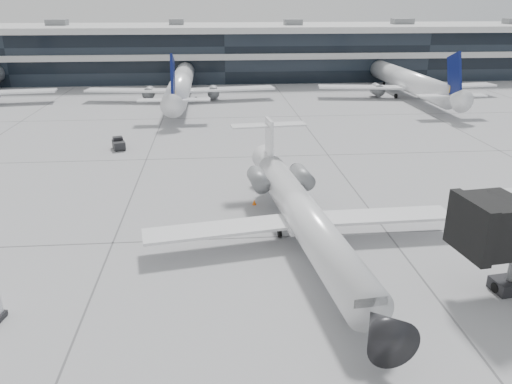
{
  "coord_description": "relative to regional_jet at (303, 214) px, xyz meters",
  "views": [
    {
      "loc": [
        -2.56,
        -32.49,
        16.08
      ],
      "look_at": [
        0.43,
        2.45,
        2.6
      ],
      "focal_mm": 35.0,
      "sensor_mm": 36.0,
      "label": 1
    }
  ],
  "objects": [
    {
      "name": "regional_jet",
      "position": [
        0.0,
        0.0,
        0.0
      ],
      "size": [
        22.19,
        27.72,
        6.4
      ],
      "rotation": [
        0.0,
        0.0,
        0.1
      ],
      "color": "white",
      "rests_on": "ground"
    },
    {
      "name": "traffic_cone",
      "position": [
        -2.81,
        7.2,
        -1.95
      ],
      "size": [
        0.39,
        0.39,
        0.49
      ],
      "rotation": [
        0.0,
        0.0,
        -0.19
      ],
      "color": "orange",
      "rests_on": "ground"
    },
    {
      "name": "terminal",
      "position": [
        -3.42,
        82.95,
        2.82
      ],
      "size": [
        170.0,
        22.0,
        10.0
      ],
      "primitive_type": "cube",
      "color": "black",
      "rests_on": "ground"
    },
    {
      "name": "far_tug",
      "position": [
        -17.07,
        25.42,
        -1.58
      ],
      "size": [
        1.85,
        2.4,
        1.35
      ],
      "rotation": [
        0.0,
        0.0,
        0.32
      ],
      "color": "black",
      "rests_on": "ground"
    },
    {
      "name": "bg_jet_center",
      "position": [
        -11.42,
        55.95,
        -2.18
      ],
      "size": [
        32.0,
        40.0,
        9.6
      ],
      "primitive_type": null,
      "color": "white",
      "rests_on": "ground"
    },
    {
      "name": "ground",
      "position": [
        -3.42,
        0.95,
        -2.18
      ],
      "size": [
        220.0,
        220.0,
        0.0
      ],
      "primitive_type": "plane",
      "color": "gray",
      "rests_on": "ground"
    },
    {
      "name": "bg_jet_right",
      "position": [
        28.58,
        55.95,
        -2.18
      ],
      "size": [
        32.0,
        40.0,
        9.6
      ],
      "primitive_type": null,
      "color": "white",
      "rests_on": "ground"
    }
  ]
}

